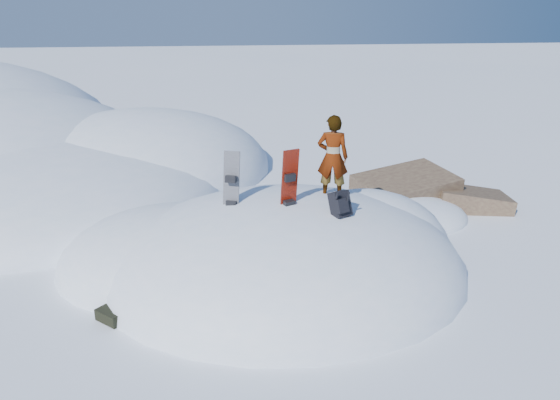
{
  "coord_description": "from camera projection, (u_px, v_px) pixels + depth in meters",
  "views": [
    {
      "loc": [
        -1.3,
        -9.39,
        4.91
      ],
      "look_at": [
        -0.05,
        0.3,
        1.37
      ],
      "focal_mm": 35.0,
      "sensor_mm": 36.0,
      "label": 1
    }
  ],
  "objects": [
    {
      "name": "person",
      "position": [
        333.0,
        157.0,
        10.32
      ],
      "size": [
        0.68,
        0.54,
        1.62
      ],
      "primitive_type": "imported",
      "rotation": [
        0.0,
        0.0,
        2.86
      ],
      "color": "slate",
      "rests_on": "snow_mound"
    },
    {
      "name": "snowboard_dark",
      "position": [
        231.0,
        194.0,
        9.98
      ],
      "size": [
        0.39,
        0.39,
        1.59
      ],
      "rotation": [
        0.0,
        0.0,
        -0.36
      ],
      "color": "black",
      "rests_on": "snow_mound"
    },
    {
      "name": "gear_pile",
      "position": [
        125.0,
        308.0,
        9.09
      ],
      "size": [
        0.95,
        0.84,
        0.25
      ],
      "rotation": [
        0.0,
        0.0,
        0.82
      ],
      "color": "black",
      "rests_on": "ground"
    },
    {
      "name": "rock_outcrop",
      "position": [
        414.0,
        208.0,
        13.83
      ],
      "size": [
        4.68,
        4.41,
        1.68
      ],
      "color": "brown",
      "rests_on": "ground"
    },
    {
      "name": "backpack",
      "position": [
        340.0,
        204.0,
        9.52
      ],
      "size": [
        0.45,
        0.5,
        0.54
      ],
      "rotation": [
        0.0,
        0.0,
        0.49
      ],
      "color": "black",
      "rests_on": "snow_mound"
    },
    {
      "name": "snow_mound",
      "position": [
        274.0,
        267.0,
        10.79
      ],
      "size": [
        8.0,
        6.0,
        3.0
      ],
      "color": "white",
      "rests_on": "ground"
    },
    {
      "name": "snowboard_red",
      "position": [
        289.0,
        193.0,
        9.81
      ],
      "size": [
        0.37,
        0.32,
        1.68
      ],
      "rotation": [
        0.0,
        0.0,
        0.38
      ],
      "color": "red",
      "rests_on": "snow_mound"
    },
    {
      "name": "ground",
      "position": [
        285.0,
        272.0,
        10.58
      ],
      "size": [
        120.0,
        120.0,
        0.0
      ],
      "primitive_type": "plane",
      "color": "white",
      "rests_on": "ground"
    }
  ]
}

